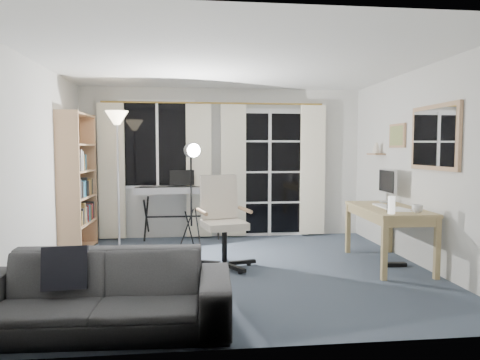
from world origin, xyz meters
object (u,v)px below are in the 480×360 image
(bookshelf, at_px, (75,186))
(torchiere_lamp, at_px, (117,139))
(monitor, at_px, (387,182))
(mug, at_px, (417,208))
(studio_light, at_px, (192,163))
(office_chair, at_px, (221,213))
(desk, at_px, (388,214))
(keyboard_piano, at_px, (182,191))
(sofa, at_px, (99,279))

(bookshelf, relative_size, torchiere_lamp, 0.99)
(monitor, relative_size, mug, 4.40)
(torchiere_lamp, height_order, mug, torchiere_lamp)
(bookshelf, relative_size, studio_light, 1.25)
(torchiere_lamp, bearing_deg, bookshelf, 169.93)
(office_chair, height_order, monitor, monitor)
(desk, bearing_deg, office_chair, 177.31)
(office_chair, height_order, desk, office_chair)
(office_chair, height_order, mug, office_chair)
(keyboard_piano, bearing_deg, desk, -33.50)
(keyboard_piano, xyz_separation_m, desk, (2.55, -1.66, -0.15))
(torchiere_lamp, bearing_deg, sofa, -83.65)
(keyboard_piano, xyz_separation_m, office_chair, (0.51, -1.47, -0.13))
(monitor, bearing_deg, desk, -110.83)
(office_chair, relative_size, desk, 0.81)
(studio_light, distance_m, sofa, 2.77)
(desk, bearing_deg, mug, -75.92)
(bookshelf, height_order, mug, bookshelf)
(bookshelf, height_order, torchiere_lamp, torchiere_lamp)
(desk, xyz_separation_m, sofa, (-3.10, -1.59, -0.22))
(keyboard_piano, distance_m, desk, 3.04)
(studio_light, height_order, mug, studio_light)
(office_chair, bearing_deg, monitor, -6.31)
(desk, height_order, sofa, sofa)
(keyboard_piano, height_order, mug, keyboard_piano)
(studio_light, distance_m, desk, 2.64)
(studio_light, bearing_deg, monitor, -32.96)
(sofa, bearing_deg, desk, 29.49)
(torchiere_lamp, bearing_deg, studio_light, -4.41)
(keyboard_piano, xyz_separation_m, sofa, (-0.56, -3.25, -0.38))
(desk, bearing_deg, torchiere_lamp, 165.75)
(desk, relative_size, sofa, 0.66)
(studio_light, distance_m, office_chair, 1.03)
(keyboard_piano, relative_size, office_chair, 1.29)
(sofa, bearing_deg, torchiere_lamp, 98.78)
(bookshelf, bearing_deg, office_chair, -24.64)
(bookshelf, xyz_separation_m, torchiere_lamp, (0.61, -0.11, 0.65))
(torchiere_lamp, relative_size, office_chair, 1.76)
(torchiere_lamp, relative_size, monitor, 3.77)
(bookshelf, bearing_deg, desk, -14.83)
(torchiere_lamp, xyz_separation_m, sofa, (0.29, -2.62, -1.16))
(bookshelf, distance_m, torchiere_lamp, 0.89)
(sofa, bearing_deg, mug, 21.14)
(sofa, bearing_deg, keyboard_piano, 82.67)
(desk, bearing_deg, monitor, 69.17)
(studio_light, relative_size, mug, 13.18)
(keyboard_piano, distance_m, mug, 3.42)
(torchiere_lamp, height_order, keyboard_piano, torchiere_lamp)
(bookshelf, bearing_deg, studio_light, -5.39)
(keyboard_piano, distance_m, office_chair, 1.56)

